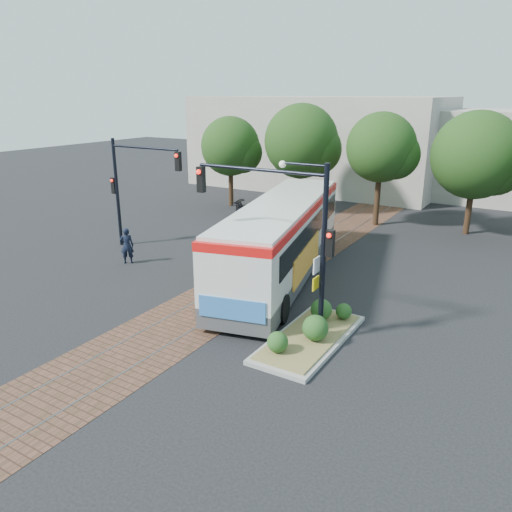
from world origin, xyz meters
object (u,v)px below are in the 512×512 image
at_px(traffic_island, 311,331).
at_px(officer, 127,246).
at_px(signal_pole_main, 291,222).
at_px(parked_car, 269,212).
at_px(signal_pole_left, 131,179).
at_px(city_bus, 282,236).

xyz_separation_m(traffic_island, officer, (-11.62, 2.72, 0.60)).
height_order(signal_pole_main, parked_car, signal_pole_main).
bearing_deg(officer, signal_pole_main, 127.11).
bearing_deg(officer, traffic_island, 127.79).
relative_size(signal_pole_main, signal_pole_left, 1.00).
xyz_separation_m(signal_pole_main, parked_car, (-8.79, 13.89, -3.48)).
xyz_separation_m(traffic_island, parked_car, (-9.74, 13.98, 0.35)).
height_order(city_bus, signal_pole_main, signal_pole_main).
distance_m(city_bus, parked_car, 10.64).
xyz_separation_m(signal_pole_main, signal_pole_left, (-12.23, 4.80, -0.29)).
distance_m(signal_pole_left, officer, 3.98).
bearing_deg(traffic_island, signal_pole_main, 174.64).
height_order(city_bus, parked_car, city_bus).
xyz_separation_m(officer, parked_car, (1.88, 11.26, -0.26)).
relative_size(traffic_island, signal_pole_left, 0.87).
distance_m(signal_pole_main, parked_car, 16.80).
bearing_deg(signal_pole_left, city_bus, 1.49).
relative_size(traffic_island, officer, 2.79).
height_order(signal_pole_left, parked_car, signal_pole_left).
distance_m(traffic_island, officer, 11.95).
bearing_deg(city_bus, officer, -176.13).
bearing_deg(officer, city_bus, 158.53).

